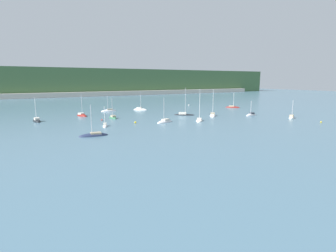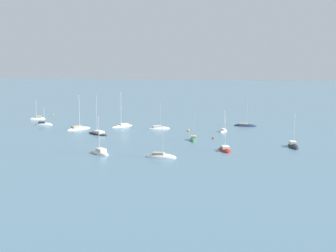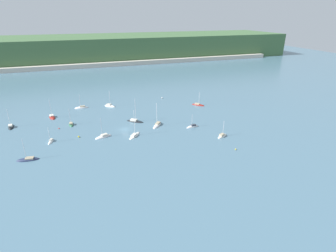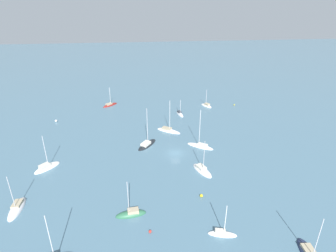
{
  "view_description": "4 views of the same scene",
  "coord_description": "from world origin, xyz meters",
  "px_view_note": "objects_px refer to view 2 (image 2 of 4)",
  "views": [
    {
      "loc": [
        -53.19,
        -83.11,
        14.55
      ],
      "look_at": [
        -15.38,
        -17.02,
        1.05
      ],
      "focal_mm": 28.0,
      "sensor_mm": 36.0,
      "label": 1
    },
    {
      "loc": [
        -33.63,
        138.14,
        23.01
      ],
      "look_at": [
        -13.74,
        2.15,
        2.11
      ],
      "focal_mm": 50.0,
      "sensor_mm": 36.0,
      "label": 2
    },
    {
      "loc": [
        -16.1,
        -106.33,
        47.43
      ],
      "look_at": [
        17.15,
        -9.36,
        3.06
      ],
      "focal_mm": 28.0,
      "sensor_mm": 36.0,
      "label": 3
    },
    {
      "loc": [
        -62.99,
        12.61,
        36.36
      ],
      "look_at": [
        16.48,
        -0.63,
        1.23
      ],
      "focal_mm": 28.0,
      "sensor_mm": 36.0,
      "label": 4
    }
  ],
  "objects_px": {
    "sailboat_5": "(293,147)",
    "sailboat_7": "(161,157)",
    "sailboat_1": "(43,125)",
    "sailboat_6": "(78,129)",
    "sailboat_12": "(224,131)",
    "mooring_buoy_0": "(213,138)",
    "sailboat_8": "(159,129)",
    "sailboat_4": "(225,150)",
    "sailboat_3": "(245,126)",
    "sailboat_9": "(122,126)",
    "sailboat_10": "(194,140)",
    "sailboat_0": "(37,119)",
    "sailboat_13": "(100,153)",
    "mooring_buoy_3": "(188,130)",
    "mooring_buoy_2": "(53,115)",
    "sailboat_2": "(98,134)"
  },
  "relations": [
    {
      "from": "sailboat_5",
      "to": "sailboat_7",
      "type": "distance_m",
      "value": 35.39
    },
    {
      "from": "sailboat_1",
      "to": "sailboat_6",
      "type": "relative_size",
      "value": 0.6
    },
    {
      "from": "sailboat_12",
      "to": "mooring_buoy_0",
      "type": "relative_size",
      "value": 13.59
    },
    {
      "from": "sailboat_8",
      "to": "sailboat_7",
      "type": "bearing_deg",
      "value": -99.41
    },
    {
      "from": "sailboat_4",
      "to": "mooring_buoy_0",
      "type": "bearing_deg",
      "value": -0.92
    },
    {
      "from": "sailboat_3",
      "to": "sailboat_9",
      "type": "bearing_deg",
      "value": -163.01
    },
    {
      "from": "sailboat_10",
      "to": "sailboat_8",
      "type": "bearing_deg",
      "value": -148.69
    },
    {
      "from": "sailboat_5",
      "to": "sailboat_0",
      "type": "bearing_deg",
      "value": -121.75
    },
    {
      "from": "sailboat_0",
      "to": "sailboat_7",
      "type": "height_order",
      "value": "sailboat_7"
    },
    {
      "from": "sailboat_8",
      "to": "sailboat_9",
      "type": "xyz_separation_m",
      "value": [
        12.5,
        -3.12,
        0.03
      ]
    },
    {
      "from": "sailboat_6",
      "to": "sailboat_13",
      "type": "relative_size",
      "value": 1.17
    },
    {
      "from": "sailboat_5",
      "to": "sailboat_6",
      "type": "relative_size",
      "value": 0.83
    },
    {
      "from": "sailboat_1",
      "to": "mooring_buoy_3",
      "type": "distance_m",
      "value": 49.24
    },
    {
      "from": "sailboat_4",
      "to": "sailboat_9",
      "type": "height_order",
      "value": "sailboat_9"
    },
    {
      "from": "sailboat_3",
      "to": "sailboat_13",
      "type": "distance_m",
      "value": 59.82
    },
    {
      "from": "sailboat_0",
      "to": "sailboat_1",
      "type": "height_order",
      "value": "sailboat_0"
    },
    {
      "from": "sailboat_5",
      "to": "sailboat_4",
      "type": "bearing_deg",
      "value": -75.2
    },
    {
      "from": "sailboat_1",
      "to": "sailboat_6",
      "type": "distance_m",
      "value": 16.07
    },
    {
      "from": "sailboat_7",
      "to": "sailboat_6",
      "type": "bearing_deg",
      "value": 134.01
    },
    {
      "from": "sailboat_13",
      "to": "sailboat_1",
      "type": "bearing_deg",
      "value": -7.49
    },
    {
      "from": "sailboat_4",
      "to": "sailboat_6",
      "type": "bearing_deg",
      "value": 46.2
    },
    {
      "from": "sailboat_4",
      "to": "sailboat_5",
      "type": "relative_size",
      "value": 1.09
    },
    {
      "from": "sailboat_5",
      "to": "sailboat_1",
      "type": "bearing_deg",
      "value": -115.75
    },
    {
      "from": "sailboat_5",
      "to": "sailboat_10",
      "type": "height_order",
      "value": "sailboat_5"
    },
    {
      "from": "sailboat_3",
      "to": "mooring_buoy_2",
      "type": "distance_m",
      "value": 75.02
    },
    {
      "from": "sailboat_3",
      "to": "sailboat_5",
      "type": "distance_m",
      "value": 35.97
    },
    {
      "from": "sailboat_9",
      "to": "mooring_buoy_2",
      "type": "bearing_deg",
      "value": -86.5
    },
    {
      "from": "sailboat_10",
      "to": "sailboat_12",
      "type": "xyz_separation_m",
      "value": [
        -7.69,
        -15.79,
        0.01
      ]
    },
    {
      "from": "sailboat_0",
      "to": "sailboat_9",
      "type": "height_order",
      "value": "sailboat_9"
    },
    {
      "from": "sailboat_1",
      "to": "sailboat_9",
      "type": "xyz_separation_m",
      "value": [
        -26.75,
        -0.55,
        0.03
      ]
    },
    {
      "from": "sailboat_7",
      "to": "sailboat_13",
      "type": "distance_m",
      "value": 15.04
    },
    {
      "from": "sailboat_6",
      "to": "sailboat_0",
      "type": "bearing_deg",
      "value": 85.94
    },
    {
      "from": "sailboat_0",
      "to": "mooring_buoy_3",
      "type": "distance_m",
      "value": 59.69
    },
    {
      "from": "sailboat_9",
      "to": "sailboat_1",
      "type": "bearing_deg",
      "value": -49.21
    },
    {
      "from": "sailboat_8",
      "to": "sailboat_10",
      "type": "bearing_deg",
      "value": -74.5
    },
    {
      "from": "sailboat_1",
      "to": "sailboat_5",
      "type": "distance_m",
      "value": 82.03
    },
    {
      "from": "sailboat_2",
      "to": "sailboat_6",
      "type": "distance_m",
      "value": 11.8
    },
    {
      "from": "sailboat_2",
      "to": "sailboat_13",
      "type": "bearing_deg",
      "value": 145.75
    },
    {
      "from": "sailboat_1",
      "to": "sailboat_8",
      "type": "height_order",
      "value": "sailboat_8"
    },
    {
      "from": "sailboat_0",
      "to": "sailboat_3",
      "type": "relative_size",
      "value": 0.86
    },
    {
      "from": "sailboat_9",
      "to": "mooring_buoy_3",
      "type": "height_order",
      "value": "sailboat_9"
    },
    {
      "from": "sailboat_5",
      "to": "mooring_buoy_3",
      "type": "relative_size",
      "value": 14.54
    },
    {
      "from": "sailboat_0",
      "to": "sailboat_8",
      "type": "xyz_separation_m",
      "value": [
        -47.03,
        15.6,
        -0.03
      ]
    },
    {
      "from": "sailboat_6",
      "to": "sailboat_9",
      "type": "distance_m",
      "value": 14.35
    },
    {
      "from": "sailboat_12",
      "to": "sailboat_10",
      "type": "bearing_deg",
      "value": 170.74
    },
    {
      "from": "sailboat_6",
      "to": "sailboat_5",
      "type": "bearing_deg",
      "value": -69.35
    },
    {
      "from": "sailboat_2",
      "to": "sailboat_9",
      "type": "distance_m",
      "value": 15.83
    },
    {
      "from": "sailboat_2",
      "to": "sailboat_10",
      "type": "relative_size",
      "value": 1.39
    },
    {
      "from": "sailboat_7",
      "to": "sailboat_1",
      "type": "bearing_deg",
      "value": 139.7
    },
    {
      "from": "sailboat_0",
      "to": "sailboat_2",
      "type": "distance_m",
      "value": 41.72
    }
  ]
}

